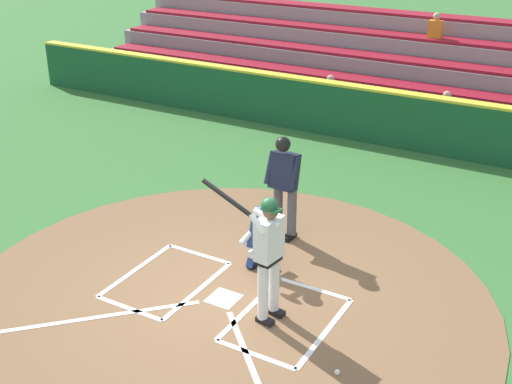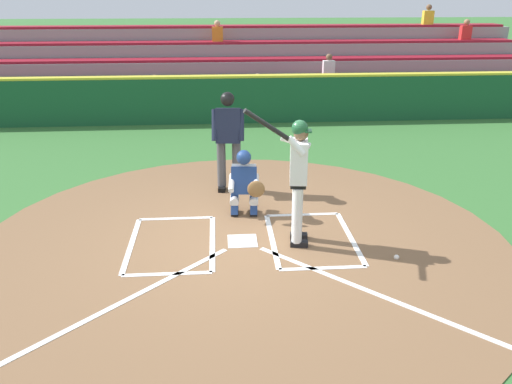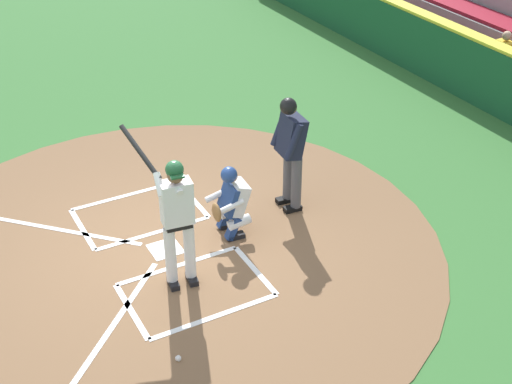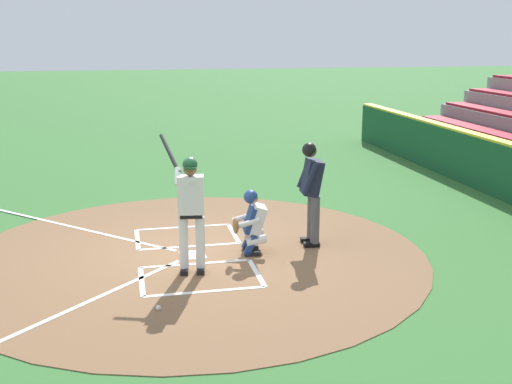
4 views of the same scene
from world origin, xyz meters
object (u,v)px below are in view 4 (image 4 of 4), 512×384
Objects in this scene: batter at (190,206)px; plate_umpire at (312,187)px; baseball at (158,308)px; catcher at (252,221)px.

batter is 2.43m from plate_umpire.
plate_umpire is 25.20× the size of baseball.
batter is 1.88× the size of catcher.
baseball is at bearing 128.41° from plate_umpire.
plate_umpire is 3.79m from baseball.
batter reaches higher than catcher.
baseball is at bearing 139.58° from catcher.
baseball is at bearing 155.33° from batter.
catcher is 0.61× the size of plate_umpire.
batter is 1.82m from baseball.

